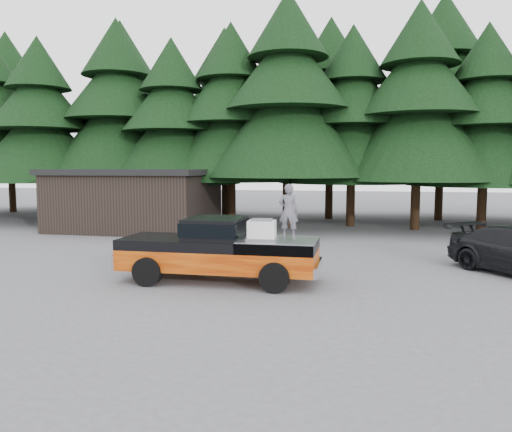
% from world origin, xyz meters
% --- Properties ---
extents(ground, '(120.00, 120.00, 0.00)m').
position_xyz_m(ground, '(0.00, 0.00, 0.00)').
color(ground, '#4E4E51').
rests_on(ground, ground).
extents(pickup_truck, '(6.00, 2.04, 1.33)m').
position_xyz_m(pickup_truck, '(-1.00, 0.74, 0.67)').
color(pickup_truck, '#CF5F0F').
rests_on(pickup_truck, ground).
extents(truck_cab, '(1.66, 1.90, 0.59)m').
position_xyz_m(truck_cab, '(-1.10, 0.74, 1.62)').
color(truck_cab, black).
rests_on(truck_cab, pickup_truck).
extents(air_compressor, '(0.82, 0.70, 0.53)m').
position_xyz_m(air_compressor, '(0.35, 0.54, 1.60)').
color(air_compressor, silver).
rests_on(air_compressor, pickup_truck).
extents(man_on_bed, '(0.60, 0.41, 1.60)m').
position_xyz_m(man_on_bed, '(1.05, 1.00, 2.13)').
color(man_on_bed, '#55545B').
rests_on(man_on_bed, pickup_truck).
extents(utility_building, '(8.40, 6.40, 3.30)m').
position_xyz_m(utility_building, '(-9.00, 12.00, 1.67)').
color(utility_building, black).
rests_on(utility_building, ground).
extents(treeline, '(60.15, 16.05, 17.50)m').
position_xyz_m(treeline, '(0.42, 17.20, 7.72)').
color(treeline, black).
rests_on(treeline, ground).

